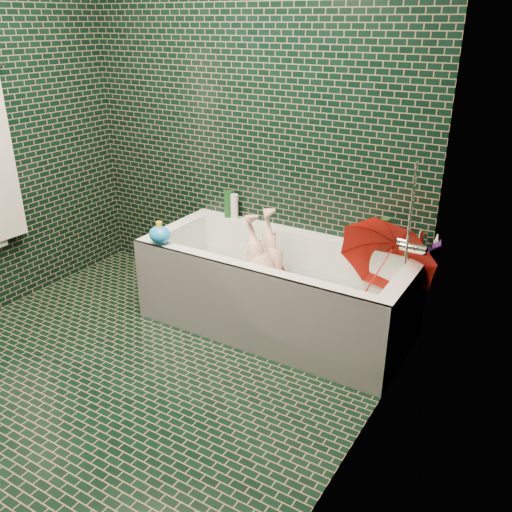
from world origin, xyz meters
The scene contains 18 objects.
floor centered at (0.00, 0.00, 0.00)m, with size 2.80×2.80×0.00m, color black.
wall_back centered at (0.00, 1.40, 1.25)m, with size 2.80×2.80×0.00m, color black.
wall_right centered at (1.30, 0.00, 1.25)m, with size 2.80×2.80×0.00m, color black.
bathtub centered at (0.45, 1.01, 0.21)m, with size 1.70×0.75×0.55m.
bath_mat centered at (0.45, 1.02, 0.16)m, with size 1.35×0.47×0.01m, color green.
water centered at (0.45, 1.02, 0.30)m, with size 1.48×0.53×0.00m, color silver.
faucet centered at (1.26, 1.02, 0.77)m, with size 0.18×0.19×0.55m.
child centered at (0.41, 0.99, 0.31)m, with size 0.34×0.22×0.92m, color #EFAD95.
umbrella centered at (1.09, 1.09, 0.54)m, with size 0.57×0.57×0.50m, color red.
soap_bottle_a centered at (1.25, 1.36, 0.55)m, with size 0.11×0.11×0.28m, color white.
soap_bottle_b centered at (1.25, 1.36, 0.55)m, with size 0.10×0.10×0.21m, color #511F75.
soap_bottle_c centered at (1.20, 1.35, 0.55)m, with size 0.12×0.12×0.16m, color #124218.
bottle_right_tall centered at (1.02, 1.33, 0.65)m, with size 0.06×0.06×0.20m, color #124218.
bottle_right_pump centered at (1.25, 1.33, 0.64)m, with size 0.05×0.05×0.17m, color silver.
bottle_left_tall centered at (-0.13, 1.35, 0.65)m, with size 0.06×0.06×0.19m, color #124218.
bottle_left_short centered at (-0.08, 1.34, 0.64)m, with size 0.05×0.05×0.18m, color white.
rubber_duck centered at (0.97, 1.35, 0.59)m, with size 0.12×0.09×0.09m.
bath_toy centered at (-0.22, 0.70, 0.61)m, with size 0.18×0.17×0.14m.
Camera 1 is at (1.94, -1.69, 1.85)m, focal length 38.00 mm.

